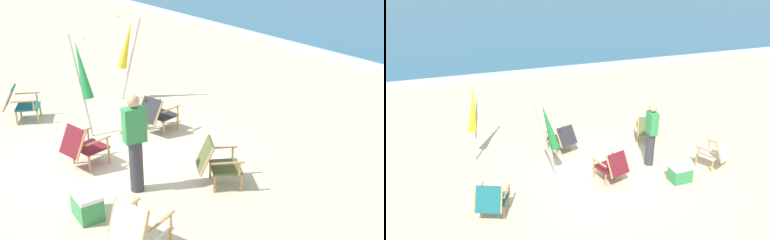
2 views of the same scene
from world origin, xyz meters
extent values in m
plane|color=beige|center=(0.00, 0.00, 0.00)|extent=(80.00, 80.00, 0.00)
cube|color=#28282D|center=(-0.67, 1.52, 0.32)|extent=(0.64, 0.61, 0.04)
cube|color=#28282D|center=(-0.56, 1.16, 0.54)|extent=(0.56, 0.44, 0.46)
cylinder|color=tan|center=(-0.95, 1.66, 0.16)|extent=(0.04, 0.04, 0.32)
cylinder|color=tan|center=(-0.51, 1.80, 0.16)|extent=(0.04, 0.04, 0.32)
cylinder|color=tan|center=(-0.83, 1.25, 0.16)|extent=(0.04, 0.04, 0.32)
cylinder|color=tan|center=(-0.38, 1.39, 0.16)|extent=(0.04, 0.04, 0.32)
cube|color=tan|center=(-0.93, 1.42, 0.54)|extent=(0.19, 0.52, 0.02)
cylinder|color=tan|center=(-0.98, 1.60, 0.43)|extent=(0.04, 0.04, 0.22)
cube|color=tan|center=(-0.39, 1.59, 0.54)|extent=(0.19, 0.52, 0.02)
cylinder|color=tan|center=(-0.45, 1.77, 0.43)|extent=(0.04, 0.04, 0.22)
cylinder|color=tan|center=(-0.80, 1.09, 0.54)|extent=(0.13, 0.31, 0.46)
cylinder|color=tan|center=(-0.31, 1.24, 0.54)|extent=(0.13, 0.31, 0.46)
cube|color=beige|center=(2.62, -0.62, 0.32)|extent=(0.67, 0.65, 0.04)
cube|color=beige|center=(2.75, -0.92, 0.56)|extent=(0.54, 0.41, 0.50)
cylinder|color=tan|center=(2.31, -0.52, 0.16)|extent=(0.04, 0.04, 0.32)
cylinder|color=tan|center=(2.74, -0.32, 0.16)|extent=(0.04, 0.04, 0.32)
cube|color=tan|center=(2.37, -0.75, 0.54)|extent=(0.25, 0.50, 0.02)
cylinder|color=tan|center=(2.29, -0.58, 0.43)|extent=(0.04, 0.04, 0.22)
cube|color=tan|center=(2.88, -0.52, 0.54)|extent=(0.25, 0.50, 0.02)
cylinder|color=tan|center=(2.80, -0.35, 0.43)|extent=(0.04, 0.04, 0.22)
cylinder|color=tan|center=(2.52, -1.03, 0.56)|extent=(0.13, 0.23, 0.50)
cylinder|color=tan|center=(2.99, -0.82, 0.56)|extent=(0.13, 0.23, 0.50)
cube|color=#515B33|center=(1.88, 1.24, 0.32)|extent=(0.68, 0.66, 0.04)
cube|color=#515B33|center=(1.72, 0.94, 0.56)|extent=(0.55, 0.44, 0.49)
cylinder|color=tan|center=(1.77, 1.54, 0.16)|extent=(0.04, 0.04, 0.32)
cylinder|color=tan|center=(2.19, 1.33, 0.16)|extent=(0.04, 0.04, 0.32)
cylinder|color=tan|center=(1.57, 1.16, 0.16)|extent=(0.04, 0.04, 0.32)
cylinder|color=tan|center=(1.99, 0.94, 0.16)|extent=(0.04, 0.04, 0.32)
cube|color=tan|center=(1.62, 1.35, 0.54)|extent=(0.27, 0.49, 0.02)
cylinder|color=tan|center=(1.71, 1.52, 0.43)|extent=(0.04, 0.04, 0.22)
cube|color=tan|center=(2.12, 1.10, 0.54)|extent=(0.27, 0.49, 0.02)
cylinder|color=tan|center=(2.21, 1.27, 0.43)|extent=(0.04, 0.04, 0.22)
cylinder|color=tan|center=(1.50, 1.05, 0.56)|extent=(0.15, 0.24, 0.49)
cylinder|color=tan|center=(1.95, 0.82, 0.56)|extent=(0.15, 0.24, 0.49)
cube|color=maroon|center=(-0.04, -0.32, 0.32)|extent=(0.63, 0.60, 0.04)
cube|color=maroon|center=(0.06, -0.66, 0.55)|extent=(0.55, 0.38, 0.48)
cylinder|color=tan|center=(-0.32, -0.17, 0.16)|extent=(0.04, 0.04, 0.32)
cylinder|color=tan|center=(0.13, -0.05, 0.16)|extent=(0.04, 0.04, 0.32)
cylinder|color=tan|center=(-0.21, -0.59, 0.16)|extent=(0.04, 0.04, 0.32)
cylinder|color=tan|center=(0.24, -0.46, 0.16)|extent=(0.04, 0.04, 0.32)
cube|color=tan|center=(-0.30, -0.41, 0.54)|extent=(0.18, 0.52, 0.02)
cylinder|color=tan|center=(-0.35, -0.23, 0.43)|extent=(0.04, 0.04, 0.22)
cube|color=tan|center=(0.24, -0.26, 0.54)|extent=(0.18, 0.52, 0.02)
cylinder|color=tan|center=(0.19, -0.08, 0.43)|extent=(0.04, 0.04, 0.22)
cylinder|color=tan|center=(-0.19, -0.73, 0.55)|extent=(0.11, 0.27, 0.48)
cylinder|color=tan|center=(0.30, -0.59, 0.55)|extent=(0.11, 0.27, 0.48)
cube|color=#196066|center=(-2.73, -0.70, 0.32)|extent=(0.67, 0.64, 0.04)
cube|color=#196066|center=(-2.87, -1.03, 0.55)|extent=(0.56, 0.44, 0.48)
cylinder|color=tan|center=(-2.87, -0.41, 0.16)|extent=(0.04, 0.04, 0.32)
cylinder|color=tan|center=(-2.43, -0.59, 0.16)|extent=(0.04, 0.04, 0.32)
cylinder|color=tan|center=(-3.03, -0.81, 0.16)|extent=(0.04, 0.04, 0.32)
cylinder|color=tan|center=(-2.60, -0.99, 0.16)|extent=(0.04, 0.04, 0.32)
cube|color=tan|center=(-3.00, -0.61, 0.54)|extent=(0.24, 0.50, 0.02)
cylinder|color=tan|center=(-2.93, -0.44, 0.43)|extent=(0.04, 0.04, 0.22)
cube|color=tan|center=(-2.48, -0.83, 0.54)|extent=(0.24, 0.50, 0.02)
cylinder|color=tan|center=(-2.41, -0.66, 0.43)|extent=(0.04, 0.04, 0.22)
cylinder|color=tan|center=(-3.11, -0.93, 0.55)|extent=(0.14, 0.27, 0.48)
cylinder|color=tan|center=(-2.64, -1.13, 0.55)|extent=(0.14, 0.27, 0.48)
cylinder|color=#B7B2A8|center=(-2.74, 1.86, 1.02)|extent=(0.37, 0.49, 2.04)
cone|color=yellow|center=(-2.80, 1.79, 1.37)|extent=(0.47, 0.54, 1.17)
sphere|color=#B7B2A8|center=(-2.90, 1.65, 2.03)|extent=(0.06, 0.06, 0.06)
cylinder|color=#B7B2A8|center=(-1.41, 0.09, 1.01)|extent=(0.58, 0.18, 2.04)
cone|color=#23843D|center=(-1.32, 0.11, 1.37)|extent=(0.55, 0.33, 1.17)
sphere|color=#B7B2A8|center=(-1.15, 0.15, 2.03)|extent=(0.06, 0.06, 0.06)
cylinder|color=#383842|center=(1.23, -0.05, 0.43)|extent=(0.22, 0.22, 0.86)
cube|color=#338C4C|center=(1.23, -0.05, 1.14)|extent=(0.23, 0.36, 0.56)
sphere|color=tan|center=(1.23, -0.05, 1.53)|extent=(0.20, 0.20, 0.20)
cube|color=#338C4C|center=(1.51, -0.99, 0.17)|extent=(0.48, 0.34, 0.34)
cube|color=white|center=(1.51, -0.99, 0.37)|extent=(0.49, 0.35, 0.06)
camera|label=1|loc=(6.97, -2.77, 3.82)|focal=42.00mm
camera|label=2|loc=(-3.31, -7.26, 4.75)|focal=35.00mm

